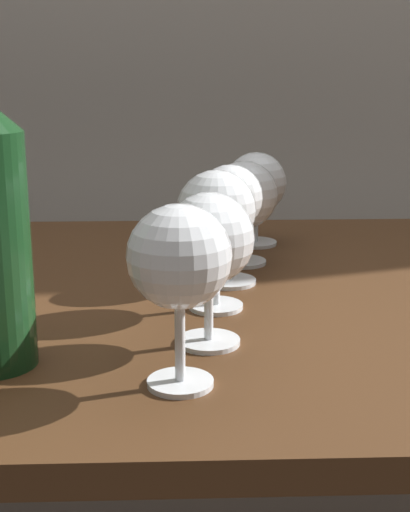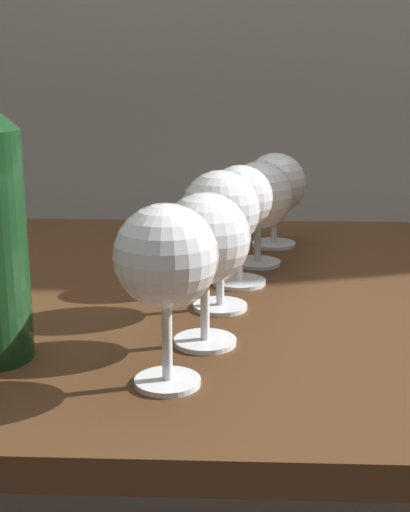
# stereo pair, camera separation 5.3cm
# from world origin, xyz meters

# --- Properties ---
(dining_table) EXTENTS (1.40, 0.80, 0.75)m
(dining_table) POSITION_xyz_m (0.00, 0.00, 0.66)
(dining_table) COLOR #472B16
(dining_table) RESTS_ON ground_plane
(wine_glass_rose) EXTENTS (0.09, 0.09, 0.16)m
(wine_glass_rose) POSITION_xyz_m (-0.00, -0.28, 0.86)
(wine_glass_rose) COLOR white
(wine_glass_rose) RESTS_ON dining_table
(wine_glass_merlot) EXTENTS (0.09, 0.09, 0.15)m
(wine_glass_merlot) POSITION_xyz_m (0.03, -0.18, 0.85)
(wine_glass_merlot) COLOR white
(wine_glass_merlot) RESTS_ON dining_table
(wine_glass_pinot) EXTENTS (0.09, 0.09, 0.16)m
(wine_glass_pinot) POSITION_xyz_m (0.04, -0.07, 0.86)
(wine_glass_pinot) COLOR white
(wine_glass_pinot) RESTS_ON dining_table
(wine_glass_cabernet) EXTENTS (0.08, 0.08, 0.15)m
(wine_glass_cabernet) POSITION_xyz_m (0.06, 0.02, 0.85)
(wine_glass_cabernet) COLOR white
(wine_glass_cabernet) RESTS_ON dining_table
(wine_glass_white) EXTENTS (0.09, 0.09, 0.14)m
(wine_glass_white) POSITION_xyz_m (0.09, 0.11, 0.84)
(wine_glass_white) COLOR white
(wine_glass_white) RESTS_ON dining_table
(wine_glass_port) EXTENTS (0.09, 0.09, 0.14)m
(wine_glass_port) POSITION_xyz_m (0.12, 0.22, 0.84)
(wine_glass_port) COLOR white
(wine_glass_port) RESTS_ON dining_table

